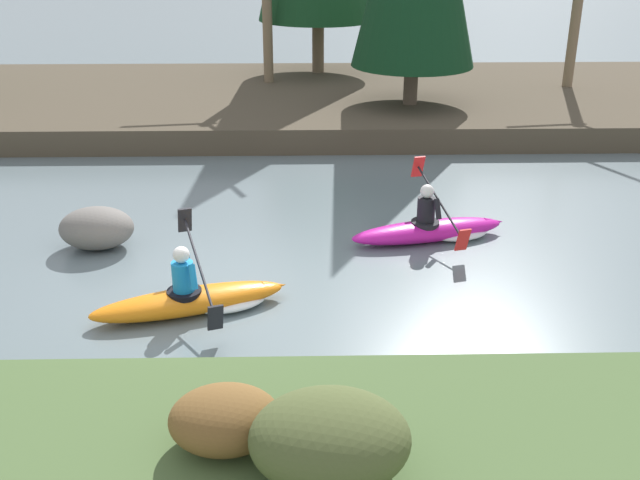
{
  "coord_description": "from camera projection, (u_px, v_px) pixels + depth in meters",
  "views": [
    {
      "loc": [
        1.37,
        -9.94,
        5.1
      ],
      "look_at": [
        1.6,
        0.49,
        0.55
      ],
      "focal_mm": 42.0,
      "sensor_mm": 36.0,
      "label": 1
    }
  ],
  "objects": [
    {
      "name": "kayaker_lead",
      "position": [
        434.0,
        229.0,
        12.7
      ],
      "size": [
        2.78,
        2.04,
        1.2
      ],
      "rotation": [
        0.0,
        0.0,
        0.25
      ],
      "color": "#C61999",
      "rests_on": "ground"
    },
    {
      "name": "boulder_midstream",
      "position": [
        97.0,
        228.0,
        12.34
      ],
      "size": [
        1.22,
        0.96,
        0.69
      ],
      "color": "slate",
      "rests_on": "ground"
    },
    {
      "name": "riverbank_far",
      "position": [
        255.0,
        101.0,
        20.88
      ],
      "size": [
        44.0,
        8.34,
        0.6
      ],
      "color": "#4C4233",
      "rests_on": "ground"
    },
    {
      "name": "shrub_clump_third",
      "position": [
        330.0,
        439.0,
        6.39
      ],
      "size": [
        1.4,
        1.17,
        0.76
      ],
      "color": "#4C562D",
      "rests_on": "riverbank_near"
    },
    {
      "name": "shrub_clump_second",
      "position": [
        225.0,
        419.0,
        6.79
      ],
      "size": [
        1.03,
        0.86,
        0.56
      ],
      "color": "brown",
      "rests_on": "riverbank_near"
    },
    {
      "name": "kayaker_middle",
      "position": [
        197.0,
        298.0,
        10.4
      ],
      "size": [
        2.75,
        2.02,
        1.2
      ],
      "rotation": [
        0.0,
        0.0,
        0.32
      ],
      "color": "orange",
      "rests_on": "ground"
    },
    {
      "name": "ground_plane",
      "position": [
        213.0,
        288.0,
        11.12
      ],
      "size": [
        90.0,
        90.0,
        0.0
      ],
      "primitive_type": "plane",
      "color": "slate"
    }
  ]
}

